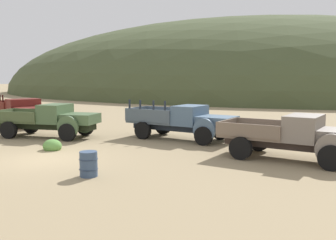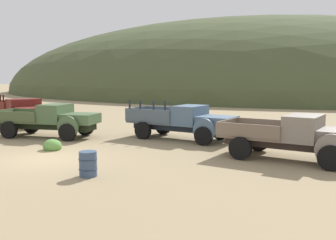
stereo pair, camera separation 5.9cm
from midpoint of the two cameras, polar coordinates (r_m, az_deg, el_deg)
The scene contains 9 objects.
ground_plane at distance 16.86m, azimuth -17.65°, elevation -5.60°, with size 300.00×300.00×0.00m, color #998460.
hill_far_right at distance 77.88m, azimuth 8.51°, elevation 3.87°, with size 105.10×65.68×28.58m, color #424C2D.
truck_oxblood at distance 28.79m, azimuth -20.63°, elevation 1.20°, with size 6.07×3.88×2.16m.
truck_weathered_green at distance 22.65m, azimuth -16.44°, elevation 0.00°, with size 6.24×3.79×1.89m.
truck_chalk_blue at distance 20.81m, azimuth 3.10°, elevation -0.27°, with size 6.16×2.42×2.16m.
truck_primer_gray at distance 16.54m, azimuth 19.35°, elevation -2.40°, with size 5.78×2.52×1.89m.
oil_drum_by_truck at distance 13.59m, azimuth -11.68°, elevation -6.41°, with size 0.65×0.65×0.88m.
bush_back_edge at distance 30.21m, azimuth -14.28°, elevation 0.07°, with size 0.79×0.77×0.74m.
bush_front_right at distance 18.90m, azimuth -16.67°, elevation -3.74°, with size 0.93×0.83×0.66m.
Camera 2 is at (12.81, -10.42, 3.44)m, focal length 40.98 mm.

